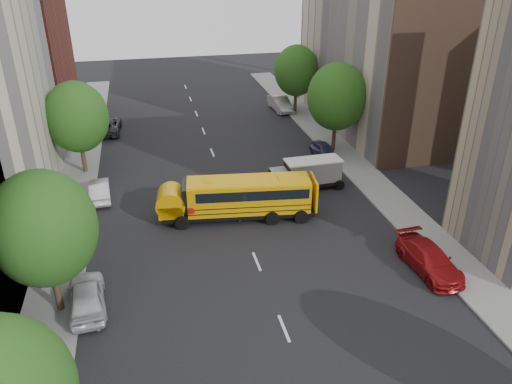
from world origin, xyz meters
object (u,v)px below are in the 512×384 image
object	(u,v)px
safari_truck	(307,173)
school_bus	(237,196)
street_tree_4	(337,97)
parked_car_1	(99,190)
parked_car_4	(324,150)
street_tree_5	(296,71)
parked_car_5	(280,103)
parked_car_0	(87,296)
parked_car_3	(429,259)
parked_car_2	(107,126)
street_tree_2	(77,117)
street_tree_1	(43,229)

from	to	relation	value
safari_truck	school_bus	bearing A→B (deg)	-153.22
street_tree_4	safari_truck	bearing A→B (deg)	-124.88
parked_car_1	parked_car_4	size ratio (longest dim) A/B	1.09
street_tree_5	parked_car_5	bearing A→B (deg)	142.82
safari_truck	parked_car_0	world-z (taller)	safari_truck
school_bus	parked_car_4	xyz separation A→B (m)	(9.67, 9.01, -0.99)
safari_truck	parked_car_1	xyz separation A→B (m)	(-15.71, 1.76, -0.55)
safari_truck	parked_car_3	bearing A→B (deg)	-76.06
street_tree_4	parked_car_2	xyz separation A→B (m)	(-20.49, 9.69, -4.32)
parked_car_4	parked_car_2	bearing A→B (deg)	144.91
street_tree_2	parked_car_4	world-z (taller)	street_tree_2
parked_car_1	parked_car_2	world-z (taller)	parked_car_2
street_tree_1	school_bus	xyz separation A→B (m)	(10.93, 7.62, -3.31)
street_tree_2	safari_truck	world-z (taller)	street_tree_2
safari_truck	parked_car_0	size ratio (longest dim) A/B	1.20
street_tree_1	parked_car_2	xyz separation A→B (m)	(1.51, 27.69, -4.20)
parked_car_3	parked_car_0	bearing A→B (deg)	174.22
street_tree_1	parked_car_2	world-z (taller)	street_tree_1
street_tree_4	street_tree_5	xyz separation A→B (m)	(-0.00, 12.00, -0.37)
school_bus	parked_car_1	bearing A→B (deg)	158.67
street_tree_2	parked_car_4	size ratio (longest dim) A/B	2.02
street_tree_2	parked_car_2	bearing A→B (deg)	81.16
parked_car_1	parked_car_3	distance (m)	23.68
parked_car_3	street_tree_2	bearing A→B (deg)	134.20
street_tree_2	parked_car_0	size ratio (longest dim) A/B	1.68
street_tree_2	parked_car_5	bearing A→B (deg)	32.49
parked_car_2	parked_car_3	world-z (taller)	parked_car_2
parked_car_0	parked_car_5	distance (m)	36.65
school_bus	parked_car_4	distance (m)	13.26
parked_car_4	street_tree_5	bearing A→B (deg)	79.03
parked_car_2	parked_car_4	world-z (taller)	parked_car_2
street_tree_1	street_tree_2	bearing A→B (deg)	90.00
safari_truck	parked_car_2	distance (m)	22.85
street_tree_2	safari_truck	xyz separation A→B (m)	(17.14, -6.97, -3.60)
parked_car_3	parked_car_4	size ratio (longest dim) A/B	1.35
street_tree_1	street_tree_5	xyz separation A→B (m)	(22.00, 30.00, -0.25)
street_tree_5	parked_car_2	distance (m)	21.00
street_tree_1	street_tree_2	world-z (taller)	street_tree_1
parked_car_0	parked_car_5	size ratio (longest dim) A/B	0.94
parked_car_1	parked_car_5	xyz separation A→B (m)	(19.13, 18.30, 0.12)
street_tree_5	parked_car_0	bearing A→B (deg)	-124.34
street_tree_1	parked_car_1	size ratio (longest dim) A/B	1.91
street_tree_4	parked_car_4	distance (m)	4.84
parked_car_1	parked_car_4	bearing A→B (deg)	-173.01
street_tree_5	safari_truck	world-z (taller)	street_tree_5
safari_truck	parked_car_4	size ratio (longest dim) A/B	1.44
street_tree_2	parked_car_5	distance (m)	24.70
street_tree_1	parked_car_1	xyz separation A→B (m)	(1.43, 12.79, -4.27)
parked_car_2	parked_car_3	distance (m)	34.55
street_tree_1	safari_truck	bearing A→B (deg)	32.76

